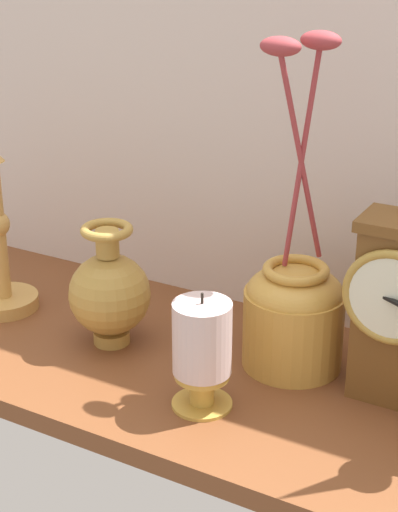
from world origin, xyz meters
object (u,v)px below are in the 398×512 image
mantel_clock (398,308)px  pillar_candle_front (202,349)px  brass_vase_jar (294,308)px  brass_vase_bulbous (110,292)px

mantel_clock → pillar_candle_front: bearing=-145.3°
mantel_clock → brass_vase_jar: (-12.37, 1.12, -3.49)cm
brass_vase_jar → mantel_clock: bearing=-5.2°
pillar_candle_front → mantel_clock: bearing=34.7°
brass_vase_bulbous → mantel_clock: bearing=8.4°
mantel_clock → brass_vase_jar: 12.90cm
brass_vase_jar → pillar_candle_front: bearing=-110.7°
mantel_clock → pillar_candle_front: size_ratio=1.54×
mantel_clock → brass_vase_bulbous: 34.88cm
brass_vase_jar → pillar_candle_front: 14.04cm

